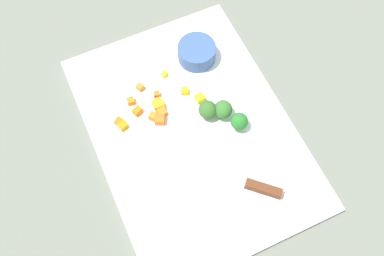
% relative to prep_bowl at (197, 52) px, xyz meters
% --- Properties ---
extents(ground_plane, '(4.00, 4.00, 0.00)m').
position_rel_prep_bowl_xyz_m(ground_plane, '(-0.16, 0.08, -0.03)').
color(ground_plane, slate).
extents(cutting_board, '(0.54, 0.38, 0.01)m').
position_rel_prep_bowl_xyz_m(cutting_board, '(-0.16, 0.08, -0.03)').
color(cutting_board, white).
rests_on(cutting_board, ground_plane).
extents(prep_bowl, '(0.08, 0.08, 0.04)m').
position_rel_prep_bowl_xyz_m(prep_bowl, '(0.00, 0.00, 0.00)').
color(prep_bowl, '#3A5A8F').
rests_on(prep_bowl, cutting_board).
extents(chef_knife, '(0.25, 0.26, 0.02)m').
position_rel_prep_bowl_xyz_m(chef_knife, '(-0.28, 0.07, -0.01)').
color(chef_knife, silver).
rests_on(chef_knife, cutting_board).
extents(carrot_dice_0, '(0.02, 0.02, 0.01)m').
position_rel_prep_bowl_xyz_m(carrot_dice_0, '(-0.04, 0.17, -0.01)').
color(carrot_dice_0, orange).
rests_on(carrot_dice_0, cutting_board).
extents(carrot_dice_1, '(0.02, 0.02, 0.01)m').
position_rel_prep_bowl_xyz_m(carrot_dice_1, '(-0.08, 0.21, -0.01)').
color(carrot_dice_1, orange).
rests_on(carrot_dice_1, cutting_board).
extents(carrot_dice_2, '(0.02, 0.02, 0.02)m').
position_rel_prep_bowl_xyz_m(carrot_dice_2, '(-0.10, 0.14, -0.01)').
color(carrot_dice_2, orange).
rests_on(carrot_dice_2, cutting_board).
extents(carrot_dice_3, '(0.02, 0.02, 0.01)m').
position_rel_prep_bowl_xyz_m(carrot_dice_3, '(-0.05, 0.12, -0.01)').
color(carrot_dice_3, orange).
rests_on(carrot_dice_3, cutting_board).
extents(carrot_dice_4, '(0.02, 0.02, 0.01)m').
position_rel_prep_bowl_xyz_m(carrot_dice_4, '(-0.10, 0.12, -0.01)').
color(carrot_dice_4, orange).
rests_on(carrot_dice_4, cutting_board).
extents(carrot_dice_5, '(0.02, 0.02, 0.01)m').
position_rel_prep_bowl_xyz_m(carrot_dice_5, '(-0.08, 0.12, -0.01)').
color(carrot_dice_5, orange).
rests_on(carrot_dice_5, cutting_board).
extents(carrot_dice_6, '(0.02, 0.02, 0.02)m').
position_rel_prep_bowl_xyz_m(carrot_dice_6, '(-0.07, 0.17, -0.01)').
color(carrot_dice_6, orange).
rests_on(carrot_dice_6, cutting_board).
extents(carrot_dice_7, '(0.02, 0.02, 0.01)m').
position_rel_prep_bowl_xyz_m(carrot_dice_7, '(-0.09, 0.21, -0.01)').
color(carrot_dice_7, orange).
rests_on(carrot_dice_7, cutting_board).
extents(carrot_dice_8, '(0.02, 0.02, 0.01)m').
position_rel_prep_bowl_xyz_m(carrot_dice_8, '(-0.02, 0.14, -0.01)').
color(carrot_dice_8, orange).
rests_on(carrot_dice_8, cutting_board).
extents(carrot_dice_9, '(0.03, 0.03, 0.02)m').
position_rel_prep_bowl_xyz_m(carrot_dice_9, '(-0.11, 0.13, -0.01)').
color(carrot_dice_9, orange).
rests_on(carrot_dice_9, cutting_board).
extents(carrot_dice_10, '(0.01, 0.01, 0.01)m').
position_rel_prep_bowl_xyz_m(carrot_dice_10, '(-0.07, 0.12, -0.01)').
color(carrot_dice_10, orange).
rests_on(carrot_dice_10, cutting_board).
extents(pepper_dice_0, '(0.02, 0.02, 0.01)m').
position_rel_prep_bowl_xyz_m(pepper_dice_0, '(-0.07, 0.06, -0.01)').
color(pepper_dice_0, yellow).
rests_on(pepper_dice_0, cutting_board).
extents(pepper_dice_1, '(0.02, 0.02, 0.02)m').
position_rel_prep_bowl_xyz_m(pepper_dice_1, '(-0.08, 0.12, -0.01)').
color(pepper_dice_1, yellow).
rests_on(pepper_dice_1, cutting_board).
extents(pepper_dice_2, '(0.01, 0.02, 0.01)m').
position_rel_prep_bowl_xyz_m(pepper_dice_2, '(-0.01, 0.08, -0.01)').
color(pepper_dice_2, yellow).
rests_on(pepper_dice_2, cutting_board).
extents(pepper_dice_3, '(0.02, 0.02, 0.01)m').
position_rel_prep_bowl_xyz_m(pepper_dice_3, '(-0.10, 0.04, -0.01)').
color(pepper_dice_3, yellow).
rests_on(pepper_dice_3, cutting_board).
extents(broccoli_floret_0, '(0.04, 0.04, 0.04)m').
position_rel_prep_bowl_xyz_m(broccoli_floret_0, '(-0.14, 0.04, 0.00)').
color(broccoli_floret_0, '#8EBC5F').
rests_on(broccoli_floret_0, cutting_board).
extents(broccoli_floret_1, '(0.04, 0.04, 0.04)m').
position_rel_prep_bowl_xyz_m(broccoli_floret_1, '(-0.15, 0.01, 0.00)').
color(broccoli_floret_1, '#81AC66').
rests_on(broccoli_floret_1, cutting_board).
extents(broccoli_floret_2, '(0.04, 0.04, 0.04)m').
position_rel_prep_bowl_xyz_m(broccoli_floret_2, '(-0.19, -0.01, 0.00)').
color(broccoli_floret_2, '#86BA6C').
rests_on(broccoli_floret_2, cutting_board).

